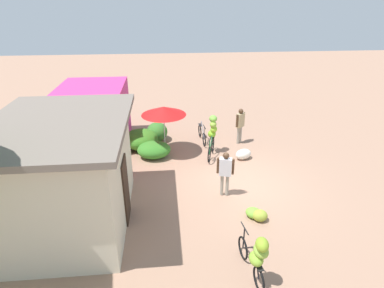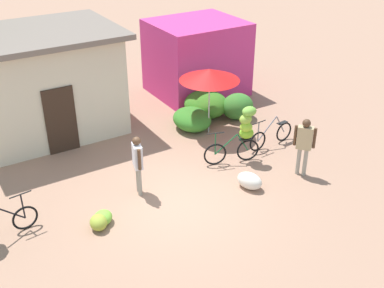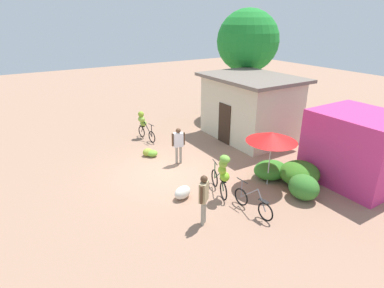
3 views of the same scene
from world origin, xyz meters
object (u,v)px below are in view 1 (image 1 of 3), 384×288
Objects in this scene: shop_pink at (95,115)px; bicycle_near_pile at (212,133)px; banana_pile_on_ground at (257,214)px; building_low at (66,174)px; bicycle_center_loaded at (202,134)px; person_vendor at (240,122)px; person_bystander at (225,170)px; market_umbrella at (164,111)px; bicycle_leftmost at (257,255)px; produce_sack at (243,154)px.

shop_pink reaches higher than bicycle_near_pile.
shop_pink is 8.61m from banana_pile_on_ground.
bicycle_center_loaded is (5.43, -4.56, -1.29)m from building_low.
building_low is at bearing 130.43° from bicycle_near_pile.
bicycle_near_pile is 1.71m from person_vendor.
building_low is at bearing 139.93° from bicycle_center_loaded.
person_bystander is (-4.50, -0.21, 0.65)m from bicycle_center_loaded.
market_umbrella is 1.32× the size of bicycle_leftmost.
shop_pink reaches higher than bicycle_leftmost.
bicycle_leftmost is at bearing -164.11° from market_umbrella.
bicycle_leftmost is 2.48m from banana_pile_on_ground.
person_bystander is (1.35, 0.75, 0.83)m from banana_pile_on_ground.
produce_sack is at bearing -11.40° from bicycle_leftmost.
bicycle_near_pile is 2.40× the size of produce_sack.
banana_pile_on_ground is at bearing 172.13° from produce_sack.
bicycle_near_pile is 1.01× the size of person_vendor.
market_umbrella is 1.26× the size of bicycle_near_pile.
banana_pile_on_ground is 0.45× the size of person_bystander.
building_low is 8.08m from person_vendor.
bicycle_near_pile is at bearing -108.16° from shop_pink.
market_umbrella is 2.87× the size of banana_pile_on_ground.
shop_pink reaches higher than bicycle_center_loaded.
bicycle_center_loaded is (8.13, 0.26, -0.49)m from bicycle_leftmost.
banana_pile_on_ground is (-0.43, -5.53, -1.47)m from building_low.
produce_sack is 0.42× the size of person_vendor.
bicycle_leftmost is 0.95× the size of bicycle_center_loaded.
bicycle_near_pile is 4.68m from banana_pile_on_ground.
bicycle_center_loaded reaches higher than produce_sack.
banana_pile_on_ground is at bearing -151.03° from person_bystander.
building_low is at bearing 85.53° from banana_pile_on_ground.
bicycle_leftmost is at bearing -179.31° from person_bystander.
bicycle_near_pile reaches higher than produce_sack.
shop_pink is 6.86m from produce_sack.
market_umbrella is 7.40m from bicycle_leftmost.
building_low is at bearing -177.21° from shop_pink.
person_vendor reaches higher than bicycle_leftmost.
building_low is 6.39m from bicycle_near_pile.
person_vendor is at bearing -96.34° from shop_pink.
building_low reaches higher than banana_pile_on_ground.
bicycle_near_pile is at bearing -0.16° from bicycle_leftmost.
bicycle_near_pile is at bearing -1.12° from person_bystander.
bicycle_near_pile reaches higher than bicycle_center_loaded.
shop_pink is 1.91× the size of bicycle_near_pile.
market_umbrella reaches higher than bicycle_center_loaded.
person_bystander reaches higher than produce_sack.
banana_pile_on_ground is 5.62m from person_vendor.
shop_pink reaches higher than person_vendor.
person_bystander is at bearing -150.09° from market_umbrella.
produce_sack is (-1.96, -1.50, -0.13)m from bicycle_center_loaded.
banana_pile_on_ground is 0.44× the size of person_vendor.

